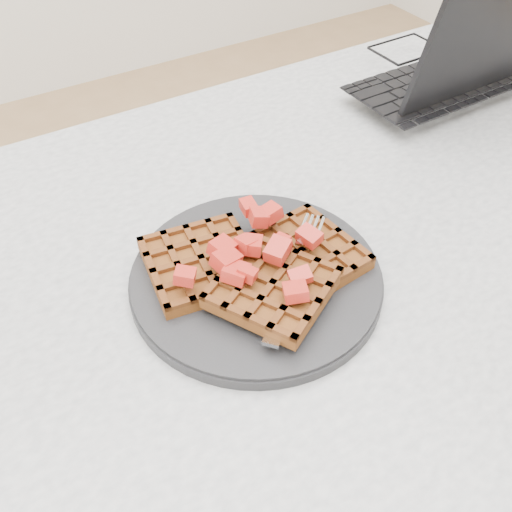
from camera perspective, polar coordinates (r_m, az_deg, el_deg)
name	(u,v)px	position (r m, az deg, el deg)	size (l,w,h in m)	color
table	(310,319)	(0.72, 5.39, -6.29)	(1.20, 0.80, 0.75)	silver
plate	(256,278)	(0.60, 0.00, -2.19)	(0.26, 0.26, 0.02)	black
waffles	(258,267)	(0.58, 0.21, -1.11)	(0.22, 0.21, 0.03)	brown
strawberry_pile	(256,246)	(0.57, 0.00, 1.01)	(0.15, 0.15, 0.02)	#A10700
fork	(298,275)	(0.58, 4.17, -1.89)	(0.02, 0.18, 0.02)	silver
laptop	(446,62)	(0.99, 18.50, 17.94)	(0.36, 0.26, 0.24)	black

